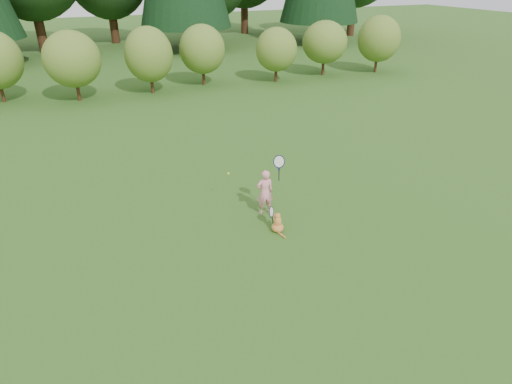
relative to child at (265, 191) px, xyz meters
name	(u,v)px	position (x,y,z in m)	size (l,w,h in m)	color
ground	(262,241)	(-0.51, -1.01, -0.55)	(100.00, 100.00, 0.00)	#264C15
shrub_row	(143,59)	(-0.51, 11.99, 0.85)	(28.00, 3.00, 2.80)	#567323
child	(265,191)	(0.00, 0.00, 0.00)	(0.60, 0.37, 1.58)	pink
cat	(277,222)	(-0.06, -0.78, -0.33)	(0.38, 0.61, 0.59)	#BB5623
tennis_ball	(228,174)	(-0.59, 0.77, 0.20)	(0.06, 0.06, 0.06)	#99CF18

